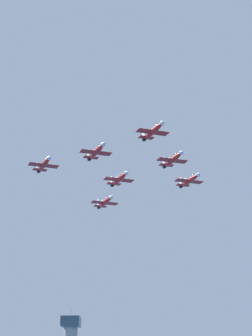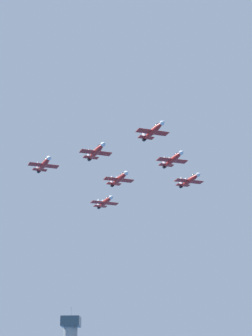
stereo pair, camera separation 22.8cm
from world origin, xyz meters
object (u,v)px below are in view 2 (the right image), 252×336
Objects in this scene: jet_lead at (153,131)px; jet_left_outer at (190,180)px; jet_slot_rear at (119,179)px; jet_left_wingman at (173,159)px; jet_right_outer at (44,164)px; jet_trailing at (105,202)px; jet_right_wingman at (96,151)px.

jet_lead reaches higher than jet_left_outer.
jet_slot_rear is at bearing -89.81° from jet_left_outer.
jet_lead is at bearing -39.28° from jet_left_wingman.
jet_right_outer reaches higher than jet_trailing.
jet_slot_rear is at bearing -138.55° from jet_left_wingman.
jet_right_wingman reaches higher than jet_left_outer.
jet_trailing is (27.42, -26.16, -8.47)m from jet_left_wingman.
jet_left_wingman reaches higher than jet_trailing.
jet_lead is 0.98× the size of jet_left_wingman.
jet_left_outer is (-6.71, -21.89, -1.27)m from jet_left_wingman.
jet_right_outer is (20.52, -10.15, -0.94)m from jet_right_wingman.
jet_left_outer reaches higher than jet_slot_rear.
jet_left_wingman reaches higher than jet_right_outer.
jet_right_outer is at bearing -89.81° from jet_left_outer.
jet_right_wingman reaches higher than jet_trailing.
jet_lead is at bearing -40.18° from jet_left_outer.
jet_right_wingman is at bearing -68.40° from jet_left_outer.
jet_right_wingman is at bearing 40.06° from jet_right_outer.
jet_right_wingman is at bearing -40.18° from jet_slot_rear.
jet_right_outer is at bearing -89.82° from jet_slot_rear.
jet_trailing is at bearing -120.28° from jet_left_outer.
jet_lead is 1.00× the size of jet_right_outer.
jet_left_wingman is 38.84m from jet_trailing.
jet_left_wingman is 22.93m from jet_left_outer.
jet_left_outer is 1.00× the size of jet_slot_rear.
jet_slot_rear is at bearing 179.46° from jet_lead.
jet_slot_rear is (13.81, -32.03, -6.66)m from jet_lead.
jet_right_wingman is 1.01× the size of jet_right_outer.
jet_left_outer is at bearing 90.18° from jet_slot_rear.
jet_trailing is at bearing -155.89° from jet_left_wingman.
jet_left_outer is at bearing 139.10° from jet_lead.
jet_right_outer is (41.04, -20.29, -4.28)m from jet_lead.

